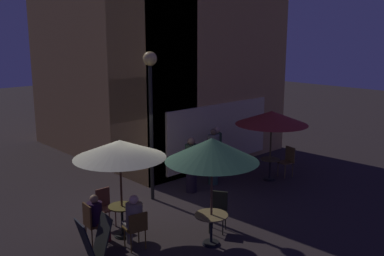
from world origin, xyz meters
TOP-DOWN VIEW (x-y plane):
  - ground_plane at (0.00, 0.00)m, footprint 60.00×60.00m
  - cafe_building at (3.63, 4.16)m, footprint 6.98×8.27m
  - street_lamp_near_corner at (0.96, 0.66)m, footprint 0.39×0.39m
  - menu_sandwich_board at (-2.08, -1.27)m, footprint 0.73×0.64m
  - cafe_table_0 at (4.81, -0.61)m, footprint 0.62×0.62m
  - cafe_table_1 at (0.22, -2.46)m, footprint 0.76×0.76m
  - cafe_table_2 at (-1.02, -0.74)m, footprint 0.64×0.64m
  - patio_umbrella_0 at (4.81, -0.61)m, footprint 2.32×2.32m
  - patio_umbrella_1 at (0.22, -2.46)m, footprint 2.07×2.07m
  - patio_umbrella_2 at (-1.02, -0.74)m, footprint 2.12×2.12m
  - cafe_chair_0 at (5.58, -0.77)m, footprint 0.50×0.50m
  - cafe_chair_1 at (0.89, -2.04)m, footprint 0.56×0.56m
  - cafe_chair_2 at (-1.16, -1.50)m, footprint 0.51×0.51m
  - cafe_chair_3 at (-1.00, 0.05)m, footprint 0.39×0.39m
  - cafe_chair_4 at (-1.80, -0.66)m, footprint 0.45×0.45m
  - patron_seated_0 at (-1.14, -1.37)m, footprint 0.43×0.55m
  - patron_seated_1 at (-1.65, -0.67)m, footprint 0.54×0.37m
  - patron_standing_2 at (3.17, 0.37)m, footprint 0.37×0.37m
  - patron_standing_3 at (3.81, 0.83)m, footprint 0.33×0.33m
  - patron_standing_4 at (2.18, 0.31)m, footprint 0.38×0.38m

SIDE VIEW (x-z plane):
  - ground_plane at x=0.00m, z-range 0.00..0.00m
  - menu_sandwich_board at x=-2.08m, z-range 0.01..0.93m
  - cafe_table_0 at x=4.81m, z-range 0.12..0.83m
  - cafe_table_2 at x=-1.02m, z-range 0.14..0.90m
  - cafe_table_1 at x=0.22m, z-range 0.17..0.90m
  - cafe_chair_2 at x=-1.16m, z-range 0.11..0.99m
  - cafe_chair_3 at x=-1.00m, z-range 0.09..1.05m
  - cafe_chair_1 at x=0.89m, z-range 0.09..1.05m
  - cafe_chair_0 at x=5.58m, z-range 0.10..1.09m
  - cafe_chair_4 at x=-1.80m, z-range 0.10..1.10m
  - patron_seated_1 at x=-1.65m, z-range 0.08..1.28m
  - patron_seated_0 at x=-1.14m, z-range 0.09..1.34m
  - patron_standing_4 at x=2.18m, z-range 0.00..1.70m
  - patron_standing_3 at x=3.81m, z-range 0.01..1.69m
  - patron_standing_2 at x=3.17m, z-range 0.00..1.81m
  - patio_umbrella_0 at x=4.81m, z-range 0.92..3.21m
  - patio_umbrella_2 at x=-1.02m, z-range 0.96..3.30m
  - patio_umbrella_1 at x=0.22m, z-range 0.98..3.47m
  - street_lamp_near_corner at x=0.96m, z-range 1.09..5.32m
  - cafe_building at x=3.63m, z-range -0.01..8.71m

